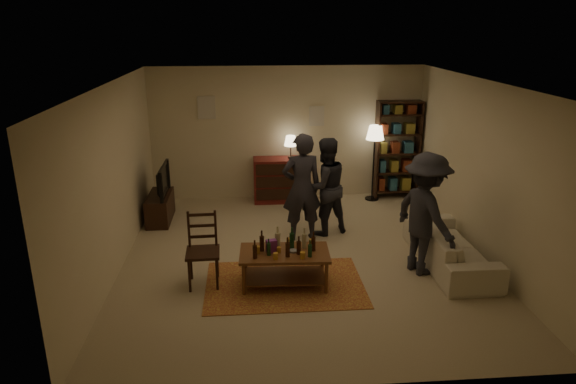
{
  "coord_description": "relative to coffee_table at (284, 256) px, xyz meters",
  "views": [
    {
      "loc": [
        -0.82,
        -7.25,
        3.52
      ],
      "look_at": [
        -0.22,
        0.1,
        1.06
      ],
      "focal_mm": 32.0,
      "sensor_mm": 36.0,
      "label": 1
    }
  ],
  "objects": [
    {
      "name": "person_by_sofa",
      "position": [
        2.04,
        0.25,
        0.47
      ],
      "size": [
        1.03,
        1.32,
        1.8
      ],
      "primitive_type": "imported",
      "rotation": [
        0.0,
        0.0,
        1.93
      ],
      "color": "#27282F",
      "rests_on": "ground"
    },
    {
      "name": "dining_chair",
      "position": [
        -1.13,
        0.16,
        0.13
      ],
      "size": [
        0.47,
        0.47,
        1.06
      ],
      "rotation": [
        0.0,
        0.0,
        0.04
      ],
      "color": "black",
      "rests_on": "ground"
    },
    {
      "name": "sofa",
      "position": [
        2.54,
        0.43,
        -0.13
      ],
      "size": [
        0.81,
        2.08,
        0.61
      ],
      "primitive_type": "imported",
      "rotation": [
        0.0,
        0.0,
        1.57
      ],
      "color": "beige",
      "rests_on": "ground"
    },
    {
      "name": "tv_stand",
      "position": [
        -2.1,
        2.63,
        -0.05
      ],
      "size": [
        0.4,
        1.0,
        1.06
      ],
      "color": "black",
      "rests_on": "ground"
    },
    {
      "name": "bookshelf",
      "position": [
        2.59,
        3.61,
        0.6
      ],
      "size": [
        0.9,
        0.34,
        2.02
      ],
      "color": "black",
      "rests_on": "ground"
    },
    {
      "name": "coffee_table",
      "position": [
        0.0,
        0.0,
        0.0
      ],
      "size": [
        1.26,
        0.72,
        0.84
      ],
      "rotation": [
        0.0,
        0.0,
        -0.04
      ],
      "color": "brown",
      "rests_on": "ground"
    },
    {
      "name": "floor_lamp",
      "position": [
        2.08,
        3.48,
        0.87
      ],
      "size": [
        0.36,
        0.36,
        1.55
      ],
      "color": "black",
      "rests_on": "ground"
    },
    {
      "name": "room_shell",
      "position": [
        -0.31,
        3.81,
        1.38
      ],
      "size": [
        6.0,
        6.0,
        6.0
      ],
      "color": "beige",
      "rests_on": "ground"
    },
    {
      "name": "rug",
      "position": [
        0.0,
        -0.0,
        -0.43
      ],
      "size": [
        2.2,
        1.5,
        0.01
      ],
      "primitive_type": "cube",
      "color": "maroon",
      "rests_on": "ground"
    },
    {
      "name": "floor",
      "position": [
        0.34,
        0.83,
        -0.43
      ],
      "size": [
        6.0,
        6.0,
        0.0
      ],
      "primitive_type": "plane",
      "color": "#C6B793",
      "rests_on": "ground"
    },
    {
      "name": "person_left",
      "position": [
        0.4,
        1.57,
        0.48
      ],
      "size": [
        0.72,
        0.53,
        1.83
      ],
      "primitive_type": "imported",
      "rotation": [
        0.0,
        0.0,
        3.28
      ],
      "color": "#25242B",
      "rests_on": "ground"
    },
    {
      "name": "person_right",
      "position": [
        0.83,
        1.82,
        0.41
      ],
      "size": [
        1.0,
        0.89,
        1.69
      ],
      "primitive_type": "imported",
      "rotation": [
        0.0,
        0.0,
        3.51
      ],
      "color": "#26272D",
      "rests_on": "ground"
    },
    {
      "name": "dresser",
      "position": [
        0.15,
        3.55,
        0.04
      ],
      "size": [
        1.0,
        0.5,
        1.36
      ],
      "color": "maroon",
      "rests_on": "ground"
    }
  ]
}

